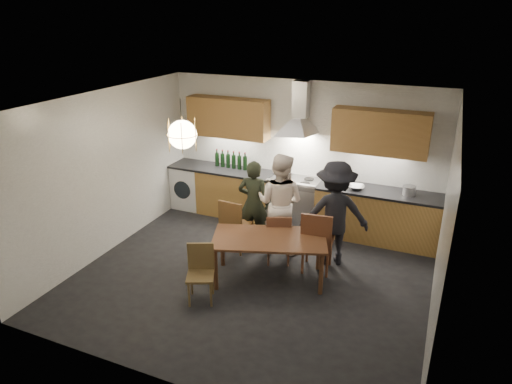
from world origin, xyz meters
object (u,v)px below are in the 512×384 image
at_px(chair_front, 201,268).
at_px(dining_table, 269,242).
at_px(person_left, 254,203).
at_px(chair_back_left, 234,222).
at_px(person_right, 335,213).
at_px(mixing_bowl, 356,187).
at_px(stock_pot, 409,191).
at_px(wine_bottles, 231,159).
at_px(person_mid, 280,203).

bearing_deg(chair_front, dining_table, 25.56).
relative_size(dining_table, person_left, 1.22).
distance_m(dining_table, chair_back_left, 1.00).
bearing_deg(person_right, mixing_bowl, -118.92).
distance_m(stock_pot, wine_bottles, 3.27).
relative_size(chair_back_left, stock_pot, 4.55).
bearing_deg(wine_bottles, stock_pot, -1.60).
xyz_separation_m(chair_front, person_left, (0.02, 1.76, 0.27)).
bearing_deg(mixing_bowl, chair_back_left, -142.91).
bearing_deg(chair_front, person_right, 25.86).
bearing_deg(person_left, stock_pot, -165.68).
relative_size(person_mid, wine_bottles, 2.44).
height_order(mixing_bowl, wine_bottles, wine_bottles).
distance_m(person_right, wine_bottles, 2.58).
distance_m(chair_back_left, person_left, 0.50).
bearing_deg(mixing_bowl, stock_pot, 5.60).
relative_size(person_right, stock_pot, 8.25).
xyz_separation_m(dining_table, chair_back_left, (-0.84, 0.55, -0.08)).
bearing_deg(person_left, person_mid, 169.89).
bearing_deg(chair_front, chair_back_left, 72.59).
relative_size(person_right, wine_bottles, 2.46).
height_order(chair_front, person_left, person_left).
bearing_deg(chair_back_left, person_right, -164.78).
relative_size(dining_table, chair_front, 2.24).
height_order(dining_table, person_left, person_left).
relative_size(chair_back_left, mixing_bowl, 3.47).
height_order(chair_front, wine_bottles, wine_bottles).
relative_size(chair_front, stock_pot, 3.97).
distance_m(dining_table, chair_front, 1.06).
bearing_deg(person_mid, dining_table, 102.73).
height_order(dining_table, person_right, person_right).
height_order(chair_front, stock_pot, stock_pot).
bearing_deg(stock_pot, person_right, -132.81).
relative_size(chair_front, person_right, 0.48).
xyz_separation_m(chair_back_left, person_right, (1.56, 0.32, 0.30)).
relative_size(person_mid, stock_pot, 8.19).
distance_m(person_mid, stock_pot, 2.12).
bearing_deg(person_right, person_mid, -26.27).
height_order(person_mid, mixing_bowl, person_mid).
bearing_deg(dining_table, person_mid, 82.69).
height_order(dining_table, person_mid, person_mid).
xyz_separation_m(person_right, mixing_bowl, (0.13, 0.96, 0.10)).
bearing_deg(person_right, person_left, -25.45).
bearing_deg(chair_back_left, person_mid, -144.71).
bearing_deg(dining_table, chair_back_left, 128.10).
xyz_separation_m(chair_front, stock_pot, (2.37, 2.70, 0.51)).
distance_m(chair_back_left, stock_pot, 2.90).
relative_size(chair_back_left, person_right, 0.55).
bearing_deg(wine_bottles, dining_table, -51.67).
bearing_deg(chair_front, person_mid, 50.30).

